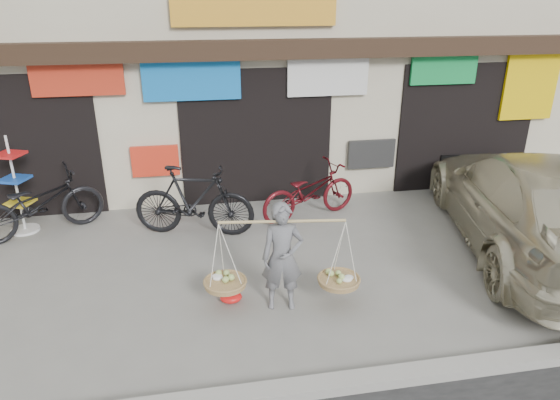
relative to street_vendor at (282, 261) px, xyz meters
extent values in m
plane|color=slate|center=(0.19, 0.35, -0.70)|extent=(70.00, 70.00, 0.00)
cube|color=gray|center=(0.19, -1.65, -0.64)|extent=(70.00, 0.25, 0.12)
cube|color=#BFB59A|center=(0.19, 6.85, 2.80)|extent=(14.00, 6.00, 7.00)
cube|color=black|center=(0.19, 3.70, 2.35)|extent=(14.00, 0.35, 0.35)
cube|color=black|center=(-4.31, 4.10, 0.65)|extent=(3.00, 0.60, 2.70)
cube|color=black|center=(0.19, 4.10, 0.65)|extent=(3.00, 0.60, 2.70)
cube|color=black|center=(4.69, 4.10, 0.65)|extent=(3.00, 0.60, 2.70)
cube|color=red|center=(-3.01, 3.77, 1.90)|extent=(1.60, 0.08, 0.60)
cube|color=blue|center=(-1.01, 3.77, 1.80)|extent=(1.80, 0.08, 0.70)
cube|color=silver|center=(1.59, 3.77, 1.80)|extent=(1.60, 0.08, 0.70)
cube|color=#11873E|center=(3.99, 3.77, 1.90)|extent=(1.40, 0.08, 0.60)
cube|color=#E5B907|center=(5.99, 3.77, 1.50)|extent=(1.20, 0.08, 1.40)
cube|color=red|center=(-1.81, 3.77, 0.30)|extent=(0.90, 0.08, 0.60)
cube|color=#282828|center=(2.59, 3.77, 0.20)|extent=(1.00, 0.08, 0.60)
cube|color=orange|center=(0.19, 3.77, 3.00)|extent=(3.00, 0.08, 0.50)
imported|color=slate|center=(0.00, 0.00, 0.07)|extent=(0.60, 0.44, 1.53)
cylinder|color=tan|center=(0.00, 0.00, 0.59)|extent=(1.64, 0.26, 0.04)
cylinder|color=#977748|center=(-0.77, 0.10, -0.32)|extent=(0.56, 0.56, 0.07)
ellipsoid|color=#A5BF66|center=(-0.77, 0.10, -0.26)|extent=(0.39, 0.39, 0.10)
cylinder|color=#977748|center=(0.77, -0.10, -0.32)|extent=(0.56, 0.56, 0.07)
ellipsoid|color=#A5BF66|center=(0.77, -0.10, -0.26)|extent=(0.39, 0.39, 0.10)
imported|color=black|center=(-3.83, 2.97, -0.12)|extent=(2.33, 1.63, 1.16)
imported|color=black|center=(-1.12, 2.47, -0.06)|extent=(2.22, 1.14, 1.28)
imported|color=#4D0D13|center=(1.04, 2.82, -0.17)|extent=(2.14, 1.35, 1.06)
imported|color=#C1B99B|center=(4.36, 0.98, 0.13)|extent=(3.62, 6.07, 1.65)
cube|color=black|center=(5.02, 3.60, -0.15)|extent=(1.67, 0.51, 0.45)
cube|color=silver|center=(5.03, 3.67, -0.25)|extent=(0.44, 0.13, 0.12)
cylinder|color=silver|center=(-4.18, 3.15, -0.68)|extent=(0.49, 0.49, 0.04)
cylinder|color=silver|center=(-4.18, 3.15, 0.20)|extent=(0.04, 0.04, 1.79)
cube|color=yellow|center=(-4.18, 3.15, -0.14)|extent=(0.55, 0.55, 0.04)
cube|color=#194CB2|center=(-4.18, 3.15, 0.31)|extent=(0.55, 0.55, 0.04)
cube|color=red|center=(-4.18, 3.15, 0.75)|extent=(0.55, 0.55, 0.04)
ellipsoid|color=red|center=(-0.69, 0.22, -0.63)|extent=(0.31, 0.25, 0.14)
camera|label=1|loc=(-1.06, -5.73, 3.30)|focal=32.00mm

